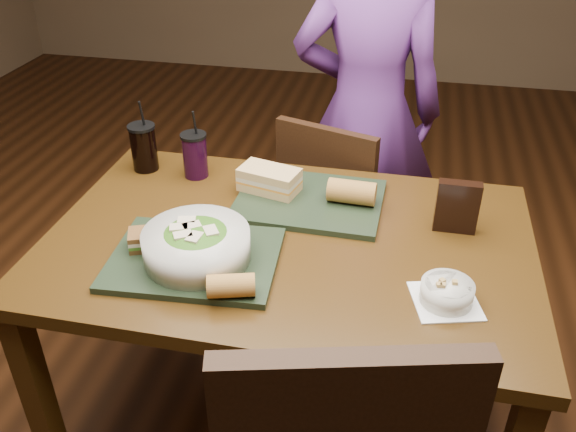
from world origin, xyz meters
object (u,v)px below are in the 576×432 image
object	(u,v)px
sandwich_far	(269,180)
cup_berry	(195,155)
tray_far	(310,201)
soup_bowl	(447,292)
salad_bowl	(196,243)
sandwich_near	(149,239)
cup_cola	(144,147)
diner	(367,113)
dining_table	(288,265)
tray_near	(195,259)
chair_far	(327,212)
chip_bag	(457,207)
baguette_near	(231,286)
baguette_far	(352,192)

from	to	relation	value
sandwich_far	cup_berry	size ratio (longest dim) A/B	0.87
tray_far	soup_bowl	world-z (taller)	soup_bowl
salad_bowl	sandwich_near	distance (m)	0.14
sandwich_near	cup_berry	bearing A→B (deg)	93.10
salad_bowl	sandwich_far	bearing A→B (deg)	75.80
sandwich_near	cup_cola	world-z (taller)	cup_cola
diner	sandwich_far	world-z (taller)	diner
tray_far	sandwich_near	xyz separation A→B (m)	(-0.36, -0.33, 0.03)
dining_table	diner	bearing A→B (deg)	81.69
tray_near	cup_berry	xyz separation A→B (m)	(-0.15, 0.44, 0.06)
sandwich_near	cup_cola	distance (m)	0.48
chair_far	sandwich_near	xyz separation A→B (m)	(-0.36, -0.74, 0.32)
chair_far	chip_bag	bearing A→B (deg)	-48.23
tray_near	tray_far	xyz separation A→B (m)	(0.23, 0.35, 0.00)
diner	sandwich_far	xyz separation A→B (m)	(-0.23, -0.63, 0.02)
sandwich_near	baguette_near	xyz separation A→B (m)	(0.26, -0.14, 0.00)
cup_cola	chip_bag	size ratio (longest dim) A/B	1.58
salad_bowl	diner	bearing A→B (deg)	72.27
diner	tray_far	size ratio (longest dim) A/B	3.71
dining_table	soup_bowl	world-z (taller)	soup_bowl
tray_near	salad_bowl	xyz separation A→B (m)	(0.01, -0.01, 0.05)
chair_far	baguette_near	xyz separation A→B (m)	(-0.09, -0.88, 0.32)
dining_table	chip_bag	size ratio (longest dim) A/B	8.78
tray_near	chip_bag	size ratio (longest dim) A/B	2.84
baguette_far	chair_far	bearing A→B (deg)	107.15
sandwich_far	chip_bag	world-z (taller)	chip_bag
tray_far	cup_cola	bearing A→B (deg)	169.31
baguette_near	chip_bag	xyz separation A→B (m)	(0.51, 0.42, 0.03)
diner	cup_cola	size ratio (longest dim) A/B	6.65
chair_far	sandwich_far	bearing A→B (deg)	-107.71
baguette_near	baguette_far	size ratio (longest dim) A/B	0.80
sandwich_far	baguette_far	bearing A→B (deg)	-4.77
chair_far	baguette_far	world-z (taller)	chair_far
baguette_far	sandwich_far	bearing A→B (deg)	175.23
tray_far	baguette_near	distance (m)	0.48
chair_far	baguette_far	size ratio (longest dim) A/B	6.23
soup_bowl	cup_cola	xyz separation A→B (m)	(-0.95, 0.48, 0.05)
sandwich_near	baguette_far	distance (m)	0.59
cup_berry	chip_bag	bearing A→B (deg)	-10.83
tray_near	soup_bowl	world-z (taller)	soup_bowl
diner	baguette_near	world-z (taller)	diner
baguette_far	cup_cola	size ratio (longest dim) A/B	0.58
diner	soup_bowl	world-z (taller)	diner
tray_near	cup_berry	distance (m)	0.47
tray_far	baguette_near	bearing A→B (deg)	-101.49
salad_bowl	soup_bowl	xyz separation A→B (m)	(0.61, -0.02, -0.03)
baguette_far	diner	bearing A→B (deg)	92.01
tray_near	cup_berry	size ratio (longest dim) A/B	1.90
soup_bowl	sandwich_near	bearing A→B (deg)	176.80
tray_far	baguette_near	size ratio (longest dim) A/B	3.82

